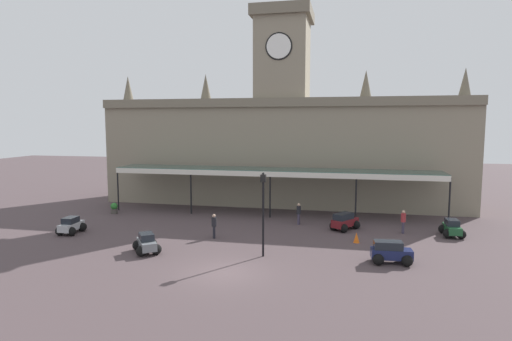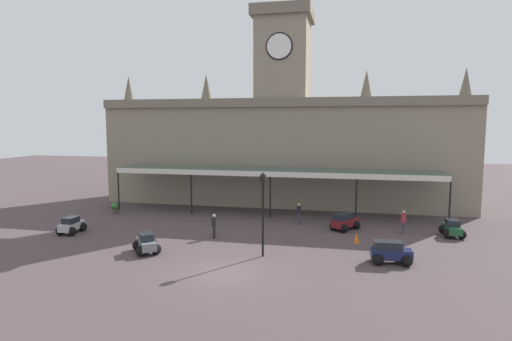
# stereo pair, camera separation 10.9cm
# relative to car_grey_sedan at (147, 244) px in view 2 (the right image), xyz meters

# --- Properties ---
(ground_plane) EXTENTS (140.00, 140.00, 0.00)m
(ground_plane) POSITION_rel_car_grey_sedan_xyz_m (5.62, -2.39, -0.50)
(ground_plane) COLOR #4C3D40
(station_building) EXTENTS (34.53, 6.14, 18.58)m
(station_building) POSITION_rel_car_grey_sedan_xyz_m (5.62, 17.77, 5.47)
(station_building) COLOR gray
(station_building) RESTS_ON ground
(entrance_canopy) EXTENTS (28.14, 3.26, 3.96)m
(entrance_canopy) POSITION_rel_car_grey_sedan_xyz_m (5.62, 12.48, 3.31)
(entrance_canopy) COLOR #38564C
(entrance_canopy) RESTS_ON ground
(car_grey_sedan) EXTENTS (2.16, 2.25, 1.19)m
(car_grey_sedan) POSITION_rel_car_grey_sedan_xyz_m (0.00, 0.00, 0.00)
(car_grey_sedan) COLOR slate
(car_grey_sedan) RESTS_ON ground
(car_green_sedan) EXTENTS (1.55, 2.07, 1.19)m
(car_green_sedan) POSITION_rel_car_grey_sedan_xyz_m (19.16, 8.02, 0.00)
(car_green_sedan) COLOR #1E512D
(car_green_sedan) RESTS_ON ground
(car_navy_estate) EXTENTS (2.31, 1.64, 1.27)m
(car_navy_estate) POSITION_rel_car_grey_sedan_xyz_m (14.40, 1.05, 0.06)
(car_navy_estate) COLOR #19214C
(car_navy_estate) RESTS_ON ground
(car_silver_sedan) EXTENTS (1.58, 2.09, 1.19)m
(car_silver_sedan) POSITION_rel_car_grey_sedan_xyz_m (-7.42, 3.07, 0.00)
(car_silver_sedan) COLOR #B2B5BA
(car_silver_sedan) RESTS_ON ground
(car_maroon_estate) EXTENTS (2.27, 2.43, 1.27)m
(car_maroon_estate) POSITION_rel_car_grey_sedan_xyz_m (11.80, 8.27, 0.06)
(car_maroon_estate) COLOR maroon
(car_maroon_estate) RESTS_ON ground
(pedestrian_near_entrance) EXTENTS (0.34, 0.39, 1.67)m
(pedestrian_near_entrance) POSITION_rel_car_grey_sedan_xyz_m (8.26, 9.26, 0.41)
(pedestrian_near_entrance) COLOR #3F384C
(pedestrian_near_entrance) RESTS_ON ground
(pedestrian_crossing_forecourt) EXTENTS (0.34, 0.39, 1.67)m
(pedestrian_crossing_forecourt) POSITION_rel_car_grey_sedan_xyz_m (15.92, 8.16, 0.41)
(pedestrian_crossing_forecourt) COLOR #3F384C
(pedestrian_crossing_forecourt) RESTS_ON ground
(pedestrian_beside_cars) EXTENTS (0.34, 0.38, 1.67)m
(pedestrian_beside_cars) POSITION_rel_car_grey_sedan_xyz_m (3.01, 4.05, 0.41)
(pedestrian_beside_cars) COLOR black
(pedestrian_beside_cars) RESTS_ON ground
(victorian_lamppost) EXTENTS (0.30, 0.30, 5.03)m
(victorian_lamppost) POSITION_rel_car_grey_sedan_xyz_m (7.12, 0.75, 2.61)
(victorian_lamppost) COLOR black
(victorian_lamppost) RESTS_ON ground
(traffic_cone) EXTENTS (0.40, 0.40, 0.69)m
(traffic_cone) POSITION_rel_car_grey_sedan_xyz_m (12.59, 4.91, -0.16)
(traffic_cone) COLOR orange
(traffic_cone) RESTS_ON ground
(planter_by_canopy) EXTENTS (0.60, 0.60, 0.96)m
(planter_by_canopy) POSITION_rel_car_grey_sedan_xyz_m (-8.00, 9.82, -0.01)
(planter_by_canopy) COLOR #47423D
(planter_by_canopy) RESTS_ON ground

